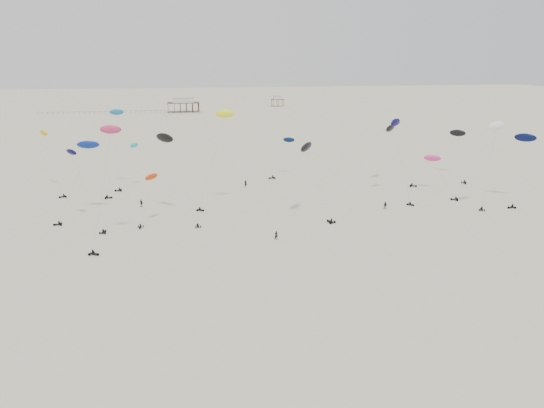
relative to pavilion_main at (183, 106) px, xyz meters
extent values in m
plane|color=beige|center=(10.00, -150.00, -4.22)|extent=(900.00, 900.00, 0.00)
cube|color=brown|center=(0.00, 0.00, 1.93)|extent=(21.00, 13.00, 0.30)
cube|color=silver|center=(0.00, 0.00, 3.68)|extent=(14.00, 8.40, 3.20)
cube|color=#B2B2AD|center=(0.00, 0.00, 5.43)|extent=(15.00, 9.00, 0.30)
cube|color=brown|center=(70.00, 30.00, 0.93)|extent=(9.00, 7.00, 0.30)
cube|color=silver|center=(70.00, 30.00, 2.28)|extent=(5.60, 4.20, 2.40)
cube|color=#B2B2AD|center=(70.00, 30.00, 3.63)|extent=(6.00, 4.50, 0.30)
cube|color=black|center=(-52.00, 0.00, -2.77)|extent=(80.00, 0.10, 0.10)
cylinder|color=gray|center=(75.21, -219.43, 2.09)|extent=(0.03, 0.03, 17.62)
ellipsoid|color=black|center=(77.19, -212.89, 8.50)|extent=(4.70, 4.32, 2.32)
cylinder|color=gray|center=(23.15, -206.90, 1.26)|extent=(0.03, 0.03, 12.12)
ellipsoid|color=#04173C|center=(26.19, -204.63, 6.63)|extent=(3.81, 2.51, 1.76)
cylinder|color=gray|center=(-14.93, -249.05, 0.91)|extent=(0.03, 0.03, 10.01)
ellipsoid|color=red|center=(-13.54, -247.36, 6.07)|extent=(3.66, 3.81, 1.83)
cylinder|color=gray|center=(0.38, -237.90, 6.83)|extent=(0.03, 0.03, 22.21)
ellipsoid|color=#F4FF15|center=(3.79, -235.79, 17.99)|extent=(4.65, 2.02, 2.15)
cylinder|color=gray|center=(-26.87, -247.67, 3.50)|extent=(0.03, 0.03, 18.70)
ellipsoid|color=#07043B|center=(-30.17, -242.43, 11.14)|extent=(3.48, 3.71, 1.74)
cylinder|color=gray|center=(47.86, -238.83, 5.17)|extent=(0.03, 0.03, 21.07)
ellipsoid|color=#0A0547|center=(47.86, -232.88, 14.69)|extent=(4.46, 4.02, 2.18)
cylinder|color=gray|center=(-21.97, -261.73, 6.76)|extent=(0.03, 0.03, 22.25)
ellipsoid|color=#C72E68|center=(-20.02, -257.87, 17.73)|extent=(4.17, 1.93, 1.98)
cylinder|color=gray|center=(22.34, -251.75, 3.63)|extent=(0.03, 0.03, 16.00)
ellipsoid|color=black|center=(20.26, -248.62, 11.69)|extent=(5.08, 6.00, 2.77)
cylinder|color=gray|center=(-23.38, -213.93, 6.18)|extent=(0.03, 0.03, 20.10)
ellipsoid|color=#156DA4|center=(-23.13, -211.22, 16.55)|extent=(3.88, 1.45, 1.88)
cylinder|color=gray|center=(73.83, -248.25, 3.63)|extent=(0.03, 0.03, 17.07)
ellipsoid|color=#040C37|center=(77.06, -244.77, 11.65)|extent=(5.24, 4.86, 2.57)
cylinder|color=gray|center=(-22.37, -218.02, 1.72)|extent=(0.03, 0.03, 17.29)
ellipsoid|color=#1BA6CE|center=(-19.10, -211.96, 7.50)|extent=(2.79, 3.02, 1.49)
cylinder|color=gray|center=(-40.07, -214.64, 3.41)|extent=(0.03, 0.03, 19.45)
ellipsoid|color=gold|center=(-42.91, -208.44, 11.05)|extent=(3.62, 4.01, 1.94)
cylinder|color=gray|center=(-30.61, -241.28, 3.69)|extent=(0.03, 0.03, 17.94)
ellipsoid|color=navy|center=(-27.40, -237.06, 11.82)|extent=(5.18, 2.69, 2.48)
cylinder|color=gray|center=(54.70, -222.94, 3.48)|extent=(0.03, 0.03, 16.42)
ellipsoid|color=black|center=(52.44, -219.21, 11.38)|extent=(5.24, 5.36, 2.64)
cylinder|color=gray|center=(-7.34, -246.64, 4.46)|extent=(0.03, 0.03, 20.68)
ellipsoid|color=black|center=(-10.39, -240.89, 13.45)|extent=(5.14, 5.38, 2.65)
cylinder|color=gray|center=(63.61, -251.40, 5.51)|extent=(0.03, 0.03, 18.17)
ellipsoid|color=white|center=(64.74, -250.72, 15.50)|extent=(5.95, 3.91, 2.76)
cylinder|color=gray|center=(60.76, -236.14, 0.04)|extent=(0.03, 0.03, 14.41)
ellipsoid|color=#E73694|center=(60.52, -229.87, 4.39)|extent=(4.88, 3.92, 2.28)
imported|color=black|center=(10.57, -263.38, -4.22)|extent=(0.88, 0.72, 2.10)
imported|color=black|center=(40.51, -246.67, -4.22)|extent=(1.20, 1.06, 2.13)
imported|color=black|center=(-16.90, -233.62, -4.22)|extent=(1.44, 1.31, 2.16)
imported|color=black|center=(10.86, -218.03, -4.22)|extent=(0.97, 0.79, 2.29)
camera|label=1|loc=(-8.92, -361.10, 30.66)|focal=35.00mm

